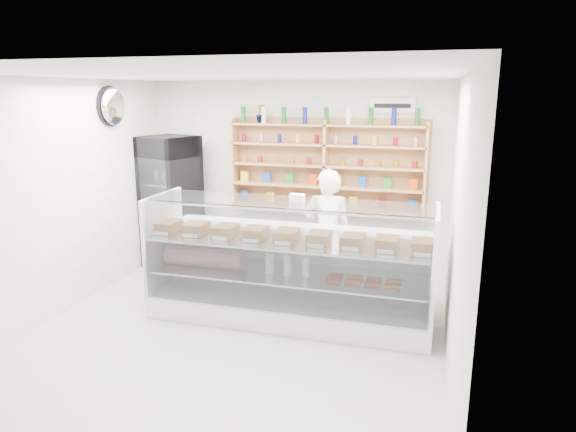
% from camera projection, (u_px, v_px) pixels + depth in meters
% --- Properties ---
extents(room, '(5.00, 5.00, 5.00)m').
position_uv_depth(room, '(233.00, 212.00, 5.39)').
color(room, '#B7B7BC').
rests_on(room, ground).
extents(display_counter, '(3.30, 0.99, 1.43)m').
position_uv_depth(display_counter, '(289.00, 287.00, 6.06)').
color(display_counter, white).
rests_on(display_counter, floor).
extents(shop_worker, '(0.65, 0.46, 1.70)m').
position_uv_depth(shop_worker, '(327.00, 234.00, 6.60)').
color(shop_worker, white).
rests_on(shop_worker, floor).
extents(drinks_cooler, '(0.89, 0.88, 2.00)m').
position_uv_depth(drinks_cooler, '(171.00, 202.00, 7.79)').
color(drinks_cooler, black).
rests_on(drinks_cooler, floor).
extents(wall_shelving, '(2.84, 0.28, 1.33)m').
position_uv_depth(wall_shelving, '(326.00, 166.00, 7.40)').
color(wall_shelving, '#A6754E').
rests_on(wall_shelving, back_wall).
extents(potted_plant, '(0.15, 0.13, 0.27)m').
position_uv_depth(potted_plant, '(261.00, 114.00, 7.49)').
color(potted_plant, '#1E6626').
rests_on(potted_plant, wall_shelving).
extents(security_mirror, '(0.15, 0.50, 0.50)m').
position_uv_depth(security_mirror, '(113.00, 106.00, 6.85)').
color(security_mirror, silver).
rests_on(security_mirror, left_wall).
extents(wall_sign, '(0.62, 0.03, 0.20)m').
position_uv_depth(wall_sign, '(392.00, 106.00, 7.08)').
color(wall_sign, white).
rests_on(wall_sign, back_wall).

